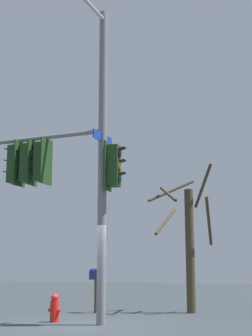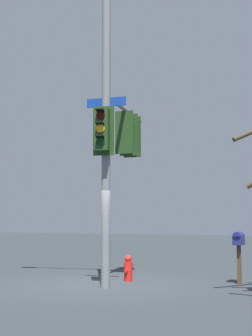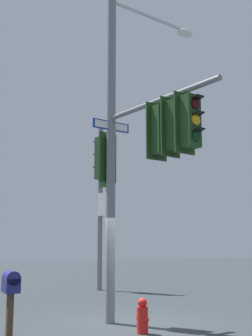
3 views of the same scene
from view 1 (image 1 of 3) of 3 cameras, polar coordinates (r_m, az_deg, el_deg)
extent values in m
plane|color=#2D3337|center=(13.14, -5.31, -17.39)|extent=(80.00, 80.00, 0.00)
cylinder|color=slate|center=(13.44, -2.70, 1.05)|extent=(0.23, 0.23, 8.55)
cylinder|color=slate|center=(14.46, -9.23, 3.43)|extent=(3.61, 0.61, 0.12)
cube|color=#1E3D19|center=(14.34, -9.62, 0.69)|extent=(0.33, 0.39, 1.10)
cube|color=#1E3D19|center=(14.25, -9.05, 0.75)|extent=(0.09, 0.56, 1.30)
cylinder|color=#2F0403|center=(14.51, -10.11, 1.95)|extent=(0.05, 0.22, 0.22)
cube|color=black|center=(14.58, -10.34, 2.37)|extent=(0.18, 0.22, 0.06)
cylinder|color=#F2A814|center=(14.43, -10.16, 0.63)|extent=(0.05, 0.22, 0.22)
cube|color=black|center=(14.50, -10.39, 1.07)|extent=(0.18, 0.22, 0.06)
cylinder|color=black|center=(14.37, -10.21, -0.69)|extent=(0.05, 0.22, 0.22)
cube|color=black|center=(14.43, -10.44, -0.25)|extent=(0.18, 0.22, 0.06)
cylinder|color=slate|center=(14.49, -9.54, 3.11)|extent=(0.04, 0.04, 0.15)
cube|color=#1E3D19|center=(14.59, -11.19, 0.54)|extent=(0.36, 0.41, 1.10)
cube|color=#1E3D19|center=(14.51, -10.61, 0.59)|extent=(0.15, 0.56, 1.30)
cylinder|color=#2F0403|center=(14.75, -11.70, 1.79)|extent=(0.07, 0.22, 0.22)
cube|color=black|center=(14.81, -11.93, 2.22)|extent=(0.20, 0.24, 0.06)
cylinder|color=#F2A814|center=(14.67, -11.75, 0.50)|extent=(0.07, 0.22, 0.22)
cube|color=black|center=(14.74, -11.98, 0.93)|extent=(0.20, 0.24, 0.06)
cylinder|color=black|center=(14.61, -11.80, -0.81)|extent=(0.07, 0.22, 0.22)
cube|color=black|center=(14.67, -12.04, -0.36)|extent=(0.20, 0.24, 0.06)
cylinder|color=slate|center=(14.73, -11.10, 2.92)|extent=(0.04, 0.04, 0.15)
cube|color=#1E3D19|center=(14.82, -12.55, 0.41)|extent=(0.35, 0.40, 1.10)
cube|color=#1E3D19|center=(14.73, -12.01, 0.46)|extent=(0.12, 0.56, 1.30)
cylinder|color=#2F0403|center=(14.99, -13.02, 1.63)|extent=(0.06, 0.22, 0.22)
cube|color=black|center=(15.06, -13.23, 2.05)|extent=(0.19, 0.23, 0.06)
cylinder|color=#F2A814|center=(14.92, -13.08, 0.36)|extent=(0.06, 0.22, 0.22)
cube|color=black|center=(14.98, -13.29, 0.79)|extent=(0.19, 0.23, 0.06)
cylinder|color=black|center=(14.85, -13.14, -0.92)|extent=(0.06, 0.22, 0.22)
cube|color=black|center=(14.92, -13.35, -0.49)|extent=(0.19, 0.23, 0.06)
cylinder|color=slate|center=(14.96, -12.45, 2.75)|extent=(0.04, 0.04, 0.15)
cube|color=#1E3D19|center=(13.26, -1.39, 0.24)|extent=(0.37, 0.42, 1.10)
cube|color=#1E3D19|center=(13.31, -2.08, 0.20)|extent=(0.16, 0.55, 1.30)
cylinder|color=#2F0403|center=(13.28, -0.71, 1.72)|extent=(0.08, 0.22, 0.22)
cube|color=black|center=(13.29, -0.40, 2.25)|extent=(0.20, 0.24, 0.06)
cylinder|color=#F2A814|center=(13.21, -0.71, 0.29)|extent=(0.08, 0.22, 0.22)
cube|color=black|center=(13.21, -0.40, 0.81)|extent=(0.20, 0.24, 0.06)
cylinder|color=black|center=(13.14, -0.71, -1.17)|extent=(0.08, 0.22, 0.22)
cube|color=black|center=(13.14, -0.40, -0.63)|extent=(0.20, 0.24, 0.06)
cube|color=navy|center=(13.58, -2.68, 3.44)|extent=(0.15, 1.10, 0.24)
cube|color=white|center=(13.59, -2.74, 3.43)|extent=(0.12, 1.00, 0.18)
cylinder|color=red|center=(14.00, -8.13, -15.83)|extent=(0.24, 0.24, 0.55)
sphere|color=red|center=(13.98, -8.09, -14.38)|extent=(0.20, 0.20, 0.20)
cylinder|color=red|center=(13.92, -7.66, -15.76)|extent=(0.10, 0.09, 0.09)
cylinder|color=red|center=(14.09, -8.60, -15.68)|extent=(0.10, 0.09, 0.09)
cube|color=#4C3823|center=(16.82, -3.39, -14.34)|extent=(0.10, 0.10, 1.05)
cube|color=navy|center=(16.80, -3.36, -12.14)|extent=(0.45, 0.27, 0.24)
cylinder|color=navy|center=(16.80, -3.36, -11.73)|extent=(0.45, 0.27, 0.24)
cylinder|color=#423725|center=(16.86, 7.29, -9.21)|extent=(0.29, 0.29, 4.02)
cylinder|color=#423725|center=(16.86, 9.40, -5.97)|extent=(0.47, 1.34, 1.53)
cylinder|color=#423725|center=(16.78, 4.80, -2.95)|extent=(1.11, 1.15, 0.73)
cylinder|color=#423725|center=(17.36, 8.76, -2.00)|extent=(1.01, 0.84, 1.40)
cylinder|color=#423725|center=(17.84, 5.18, -2.60)|extent=(1.06, 1.79, 0.95)
cylinder|color=#423725|center=(17.23, 4.52, -6.05)|extent=(0.20, 1.76, 1.06)
camera|label=2|loc=(17.16, 44.63, -6.86)|focal=51.65mm
camera|label=3|loc=(23.45, -16.54, -9.87)|focal=47.82mm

